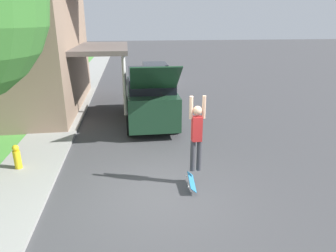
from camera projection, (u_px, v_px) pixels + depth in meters
ground_plane at (158, 193)px, 7.60m from camera, size 120.00×120.00×0.00m
sidewalk at (60, 122)px, 12.74m from camera, size 1.80×80.00×0.10m
suv_parked at (150, 96)px, 12.60m from camera, size 2.03×5.52×2.80m
car_down_street at (155, 73)px, 20.90m from camera, size 1.97×4.24×1.33m
skateboarder at (197, 133)px, 7.54m from camera, size 0.41×0.23×2.00m
skateboard at (191, 182)px, 7.73m from camera, size 0.26×0.78×0.26m
fire_hydrant at (17, 157)px, 8.54m from camera, size 0.20×0.20×0.72m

